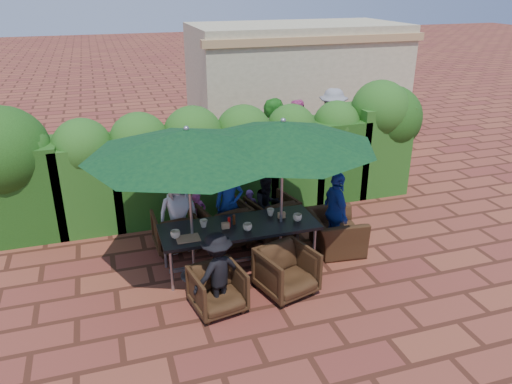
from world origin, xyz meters
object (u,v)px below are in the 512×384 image
object	(u,v)px
umbrella_left	(187,143)
umbrella_right	(283,134)
chair_near_right	(287,269)
chair_end_right	(335,227)
chair_near_left	(218,288)
chair_far_mid	(224,222)
chair_far_right	(272,214)
dining_table	(239,230)
chair_far_left	(175,229)

from	to	relation	value
umbrella_left	umbrella_right	distance (m)	1.45
umbrella_left	umbrella_right	size ratio (longest dim) A/B	1.04
chair_near_right	chair_end_right	distance (m)	1.59
umbrella_left	chair_end_right	world-z (taller)	umbrella_left
umbrella_left	umbrella_right	world-z (taller)	same
umbrella_right	chair_near_left	distance (m)	2.45
chair_far_mid	chair_near_left	bearing A→B (deg)	60.97
chair_far_mid	chair_near_right	size ratio (longest dim) A/B	1.07
chair_far_right	chair_end_right	size ratio (longest dim) A/B	0.82
chair_near_left	dining_table	bearing A→B (deg)	48.46
chair_far_left	chair_near_left	xyz separation A→B (m)	(0.28, -1.95, -0.01)
dining_table	chair_far_right	bearing A→B (deg)	46.60
chair_far_mid	umbrella_right	bearing A→B (deg)	116.24
umbrella_left	chair_far_mid	size ratio (longest dim) A/B	3.59
chair_far_left	chair_end_right	size ratio (longest dim) A/B	0.75
chair_far_mid	umbrella_left	bearing A→B (deg)	39.47
chair_far_right	chair_end_right	xyz separation A→B (m)	(0.86, -0.85, 0.03)
umbrella_right	chair_near_left	size ratio (longest dim) A/B	4.06
umbrella_right	chair_near_right	world-z (taller)	umbrella_right
chair_near_right	chair_end_right	world-z (taller)	chair_end_right
chair_far_mid	chair_near_right	world-z (taller)	chair_far_mid
chair_far_left	chair_near_left	size ratio (longest dim) A/B	1.04
chair_far_mid	chair_near_left	xyz separation A→B (m)	(-0.57, -1.85, -0.06)
umbrella_left	chair_far_right	bearing A→B (deg)	30.92
chair_end_right	chair_near_left	bearing A→B (deg)	120.73
chair_near_left	chair_near_right	size ratio (longest dim) A/B	0.91
chair_far_left	umbrella_left	bearing A→B (deg)	95.20
dining_table	umbrella_right	world-z (taller)	umbrella_right
chair_far_mid	chair_far_right	xyz separation A→B (m)	(0.91, 0.07, -0.02)
dining_table	chair_near_right	distance (m)	1.05
dining_table	umbrella_right	size ratio (longest dim) A/B	0.87
chair_far_left	chair_end_right	bearing A→B (deg)	159.46
chair_far_mid	chair_far_right	world-z (taller)	chair_far_mid
dining_table	chair_near_left	world-z (taller)	dining_table
dining_table	chair_end_right	size ratio (longest dim) A/B	2.55
dining_table	umbrella_left	bearing A→B (deg)	-175.52
dining_table	chair_far_mid	size ratio (longest dim) A/B	3.01
chair_far_right	chair_near_right	size ratio (longest dim) A/B	1.03
dining_table	chair_far_left	bearing A→B (deg)	133.42
chair_far_left	chair_near_left	world-z (taller)	chair_far_left
chair_far_left	chair_near_right	distance (m)	2.30
dining_table	chair_near_left	xyz separation A→B (m)	(-0.61, -1.00, -0.32)
chair_far_left	chair_far_right	xyz separation A→B (m)	(1.77, -0.03, 0.03)
chair_near_right	chair_far_mid	bearing A→B (deg)	90.45
chair_far_mid	chair_end_right	xyz separation A→B (m)	(1.78, -0.78, 0.01)
chair_far_mid	chair_near_right	xyz separation A→B (m)	(0.51, -1.75, -0.03)
chair_near_left	chair_near_right	bearing A→B (deg)	-4.59
chair_far_mid	dining_table	bearing A→B (deg)	80.90
dining_table	chair_near_left	size ratio (longest dim) A/B	3.53
umbrella_right	dining_table	bearing A→B (deg)	174.35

